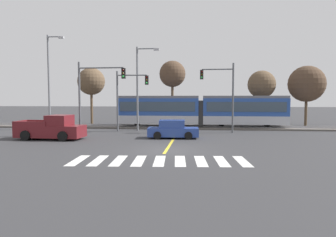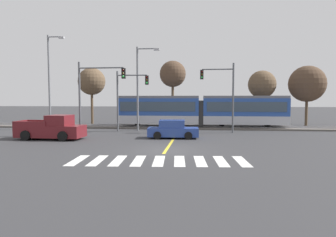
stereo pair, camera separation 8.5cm
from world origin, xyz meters
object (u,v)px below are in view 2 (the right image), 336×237
object	(u,v)px
pickup_truck	(52,129)
street_lamp_centre	(140,83)
traffic_light_mid_left	(95,87)
street_lamp_west	(50,77)
sedan_crossing	(173,130)
bare_tree_east	(262,85)
traffic_light_far_left	(128,92)
bare_tree_far_east	(307,84)
light_rail_tram	(201,110)
bare_tree_far_west	(92,82)
traffic_light_far_right	(223,88)
bare_tree_west	(173,74)

from	to	relation	value
pickup_truck	street_lamp_centre	world-z (taller)	street_lamp_centre
traffic_light_mid_left	street_lamp_west	world-z (taller)	street_lamp_west
sedan_crossing	bare_tree_east	distance (m)	17.53
traffic_light_far_left	bare_tree_far_east	xyz separation A→B (m)	(20.02, 8.53, 1.09)
light_rail_tram	street_lamp_centre	bearing A→B (deg)	-151.01
pickup_truck	bare_tree_far_west	distance (m)	15.75
sedan_crossing	pickup_truck	world-z (taller)	pickup_truck
light_rail_tram	traffic_light_far_left	xyz separation A→B (m)	(-7.28, -4.13, 1.92)
sedan_crossing	street_lamp_centre	distance (m)	7.73
street_lamp_centre	street_lamp_west	bearing A→B (deg)	177.89
pickup_truck	sedan_crossing	bearing A→B (deg)	10.27
traffic_light_mid_left	bare_tree_far_west	distance (m)	13.43
traffic_light_far_right	pickup_truck	bearing A→B (deg)	-156.27
bare_tree_far_east	bare_tree_far_west	bearing A→B (deg)	179.89
traffic_light_far_left	bare_tree_far_west	xyz separation A→B (m)	(-6.94, 8.58, 1.54)
bare_tree_far_west	traffic_light_mid_left	bearing A→B (deg)	-68.46
traffic_light_far_left	traffic_light_mid_left	world-z (taller)	traffic_light_mid_left
traffic_light_far_right	bare_tree_far_west	xyz separation A→B (m)	(-16.27, 8.68, 1.20)
light_rail_tram	bare_tree_east	world-z (taller)	bare_tree_east
sedan_crossing	traffic_light_mid_left	xyz separation A→B (m)	(-6.99, 0.68, 3.59)
light_rail_tram	street_lamp_west	xyz separation A→B (m)	(-15.94, -3.09, 3.49)
street_lamp_west	bare_tree_west	distance (m)	14.21
pickup_truck	bare_tree_east	world-z (taller)	bare_tree_east
bare_tree_west	bare_tree_east	size ratio (longest dim) A/B	1.17
pickup_truck	street_lamp_west	world-z (taller)	street_lamp_west
light_rail_tram	bare_tree_far_east	size ratio (longest dim) A/B	2.55
street_lamp_centre	bare_tree_far_east	bearing A→B (deg)	22.47
street_lamp_centre	bare_tree_west	bearing A→B (deg)	69.54
bare_tree_east	light_rail_tram	bearing A→B (deg)	-145.84
traffic_light_mid_left	pickup_truck	bearing A→B (deg)	-138.33
traffic_light_far_left	bare_tree_far_east	size ratio (longest dim) A/B	0.83
pickup_truck	traffic_light_far_right	xyz separation A→B (m)	(14.11, 6.21, 3.46)
traffic_light_far_left	street_lamp_west	distance (m)	8.86
street_lamp_west	bare_tree_far_west	bearing A→B (deg)	77.16
sedan_crossing	street_lamp_west	world-z (taller)	street_lamp_west
traffic_light_far_right	street_lamp_west	xyz separation A→B (m)	(-17.99, 1.15, 1.24)
traffic_light_far_right	bare_tree_far_east	xyz separation A→B (m)	(10.68, 8.63, 0.76)
street_lamp_west	traffic_light_mid_left	bearing A→B (deg)	-36.50
street_lamp_west	bare_tree_east	size ratio (longest dim) A/B	1.47
bare_tree_far_east	traffic_light_mid_left	bearing A→B (deg)	-150.67
sedan_crossing	traffic_light_mid_left	size ratio (longest dim) A/B	0.66
sedan_crossing	bare_tree_west	size ratio (longest dim) A/B	0.54
light_rail_tram	bare_tree_far_west	size ratio (longest dim) A/B	2.53
sedan_crossing	traffic_light_far_left	xyz separation A→B (m)	(-4.96, 4.54, 3.27)
street_lamp_centre	light_rail_tram	bearing A→B (deg)	28.99
bare_tree_far_east	bare_tree_east	bearing A→B (deg)	171.85
light_rail_tram	bare_tree_far_west	xyz separation A→B (m)	(-14.23, 4.45, 3.45)
bare_tree_far_east	sedan_crossing	bearing A→B (deg)	-139.05
pickup_truck	traffic_light_far_left	world-z (taller)	traffic_light_far_left
pickup_truck	bare_tree_west	distance (m)	17.46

